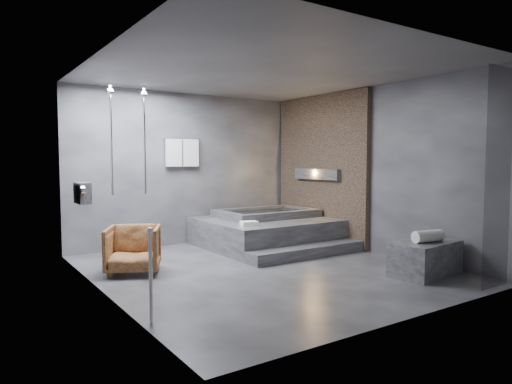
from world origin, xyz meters
TOP-DOWN VIEW (x-y plane):
  - room at (0.40, 0.24)m, footprint 5.00×5.04m
  - tub_deck at (1.05, 1.45)m, footprint 2.20×2.00m
  - tub_step at (1.05, 0.27)m, footprint 2.20×0.36m
  - concrete_bench at (1.64, -1.50)m, footprint 1.07×0.67m
  - driftwood_chair at (-1.64, 0.83)m, footprint 0.95×0.96m
  - rolled_towel at (1.63, -1.54)m, footprint 0.48×0.24m
  - deck_towel at (0.31, 0.87)m, footprint 0.30×0.25m

SIDE VIEW (x-z plane):
  - tub_step at x=1.05m, z-range 0.00..0.18m
  - concrete_bench at x=1.64m, z-range 0.00..0.46m
  - tub_deck at x=1.05m, z-range 0.00..0.50m
  - driftwood_chair at x=-1.64m, z-range 0.00..0.66m
  - deck_towel at x=0.31m, z-range 0.50..0.57m
  - rolled_towel at x=1.63m, z-range 0.46..0.62m
  - room at x=0.40m, z-range 0.32..3.14m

